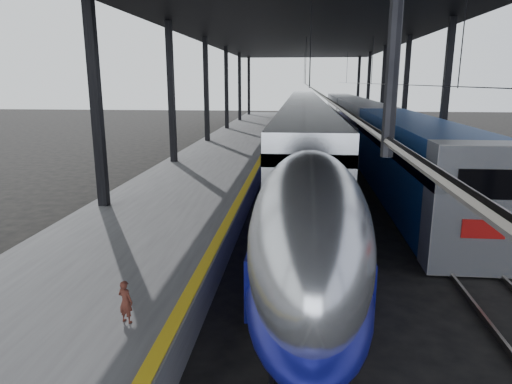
# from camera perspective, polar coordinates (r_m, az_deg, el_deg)

# --- Properties ---
(ground) EXTENTS (160.00, 160.00, 0.00)m
(ground) POSITION_cam_1_polar(r_m,az_deg,el_deg) (12.88, -2.78, -12.50)
(ground) COLOR black
(ground) RESTS_ON ground
(platform) EXTENTS (6.00, 80.00, 1.00)m
(platform) POSITION_cam_1_polar(r_m,az_deg,el_deg) (32.28, -3.82, 4.41)
(platform) COLOR #4C4C4F
(platform) RESTS_ON ground
(yellow_strip) EXTENTS (0.30, 80.00, 0.01)m
(yellow_strip) POSITION_cam_1_polar(r_m,az_deg,el_deg) (31.87, 1.16, 5.24)
(yellow_strip) COLOR gold
(yellow_strip) RESTS_ON platform
(rails) EXTENTS (6.52, 80.00, 0.16)m
(rails) POSITION_cam_1_polar(r_m,az_deg,el_deg) (32.05, 10.48, 3.39)
(rails) COLOR slate
(rails) RESTS_ON ground
(canopy) EXTENTS (18.00, 75.00, 9.47)m
(canopy) POSITION_cam_1_polar(r_m,az_deg,el_deg) (31.62, 6.24, 19.84)
(canopy) COLOR black
(canopy) RESTS_ON ground
(tgv_train) EXTENTS (2.94, 65.20, 4.21)m
(tgv_train) POSITION_cam_1_polar(r_m,az_deg,el_deg) (38.03, 6.03, 8.01)
(tgv_train) COLOR silver
(tgv_train) RESTS_ON ground
(second_train) EXTENTS (2.88, 56.05, 3.97)m
(second_train) POSITION_cam_1_polar(r_m,az_deg,el_deg) (40.80, 13.12, 8.17)
(second_train) COLOR navy
(second_train) RESTS_ON ground
(child) EXTENTS (0.38, 0.31, 0.89)m
(child) POSITION_cam_1_polar(r_m,az_deg,el_deg) (9.61, -16.00, -13.03)
(child) COLOR #4E221A
(child) RESTS_ON platform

